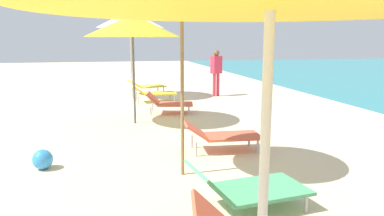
{
  "coord_description": "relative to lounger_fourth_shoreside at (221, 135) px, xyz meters",
  "views": [
    {
      "loc": [
        -1.63,
        5.98,
        1.93
      ],
      "look_at": [
        -0.33,
        11.82,
        0.82
      ],
      "focal_mm": 34.37,
      "sensor_mm": 36.0,
      "label": 1
    }
  ],
  "objects": [
    {
      "name": "lounger_fourth_shoreside",
      "position": [
        0.0,
        0.0,
        0.0
      ],
      "size": [
        1.38,
        0.68,
        0.54
      ],
      "rotation": [
        0.0,
        0.0,
        -0.07
      ],
      "color": "#D8593F",
      "rests_on": "ground"
    },
    {
      "name": "lounger_fourth_inland",
      "position": [
        -0.4,
        -2.26,
        -0.03
      ],
      "size": [
        1.43,
        0.87,
        0.58
      ],
      "rotation": [
        0.0,
        0.0,
        0.14
      ],
      "color": "#4CA572",
      "rests_on": "ground"
    },
    {
      "name": "umbrella_fifth",
      "position": [
        -1.34,
        2.54,
        1.95
      ],
      "size": [
        2.18,
        2.18,
        2.56
      ],
      "color": "#4C4C51",
      "rests_on": "ground"
    },
    {
      "name": "lounger_fifth_shoreside",
      "position": [
        -0.37,
        3.56,
        -0.01
      ],
      "size": [
        1.32,
        0.9,
        0.56
      ],
      "rotation": [
        0.0,
        0.0,
        -0.2
      ],
      "color": "#D8593F",
      "rests_on": "ground"
    },
    {
      "name": "umbrella_farthest",
      "position": [
        -1.17,
        6.45,
        2.3
      ],
      "size": [
        2.21,
        2.21,
        2.94
      ],
      "color": "silver",
      "rests_on": "ground"
    },
    {
      "name": "lounger_farthest_shoreside",
      "position": [
        -0.6,
        7.42,
        -0.01
      ],
      "size": [
        1.44,
        0.98,
        0.52
      ],
      "rotation": [
        0.0,
        0.0,
        0.23
      ],
      "color": "yellow",
      "rests_on": "ground"
    },
    {
      "name": "lounger_farthest_inland",
      "position": [
        -0.57,
        5.48,
        0.01
      ],
      "size": [
        1.43,
        0.74,
        0.55
      ],
      "rotation": [
        0.0,
        0.0,
        0.08
      ],
      "color": "yellow",
      "rests_on": "ground"
    },
    {
      "name": "person_walking_near",
      "position": [
        1.72,
        6.25,
        0.67
      ],
      "size": [
        0.42,
        0.35,
        1.6
      ],
      "rotation": [
        0.0,
        0.0,
        5.13
      ],
      "color": "#D8334C",
      "rests_on": "ground"
    },
    {
      "name": "beach_ball",
      "position": [
        -2.92,
        -0.31,
        -0.15
      ],
      "size": [
        0.31,
        0.31,
        0.31
      ],
      "primitive_type": "sphere",
      "color": "#338CD8",
      "rests_on": "ground"
    }
  ]
}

